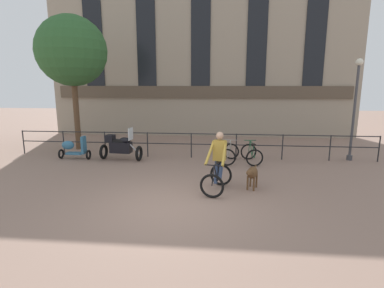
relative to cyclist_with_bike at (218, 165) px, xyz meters
name	(u,v)px	position (x,y,z in m)	size (l,w,h in m)	color
ground_plane	(171,206)	(-1.16, -1.33, -0.76)	(60.00, 60.00, 0.00)	#8E7060
canal_railing	(191,141)	(-1.16, 3.87, -0.05)	(15.05, 0.05, 1.05)	#232326
building_facade	(201,46)	(-1.16, 9.66, 4.44)	(18.00, 0.72, 10.46)	gray
cyclist_with_bike	(218,165)	(0.00, 0.00, 0.00)	(0.92, 1.29, 1.70)	black
dog	(252,173)	(1.00, 0.15, -0.28)	(0.45, 0.91, 0.68)	brown
parked_motorcycle	(121,147)	(-3.98, 3.16, -0.20)	(1.71, 0.78, 1.35)	black
parked_bicycle_near_lamp	(229,153)	(0.41, 3.21, -0.41)	(0.84, 1.21, 0.86)	black
parked_bicycle_mid_left	(251,154)	(1.28, 3.21, -0.41)	(0.79, 1.18, 0.86)	black
parked_scooter	(73,148)	(-5.99, 3.14, -0.30)	(1.29, 0.43, 0.96)	black
street_lamp	(355,104)	(5.32, 4.06, 1.51)	(0.28, 0.28, 4.03)	#424247
tree_canalside_left	(72,51)	(-6.70, 5.06, 3.74)	(3.14, 3.14, 6.09)	brown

